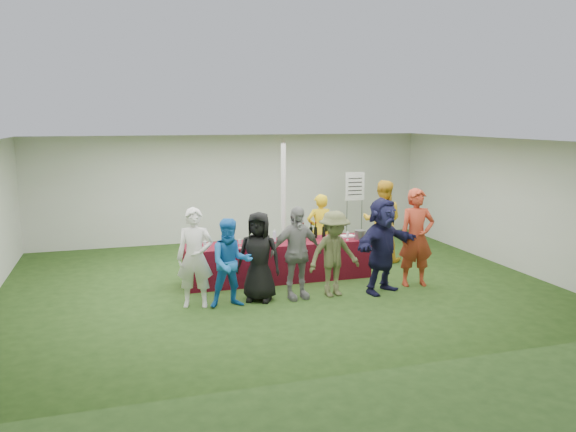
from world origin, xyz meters
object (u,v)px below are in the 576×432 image
object	(u,v)px
customer_1	(231,263)
customer_3	(296,253)
staff_pourer	(320,230)
customer_2	(259,257)
customer_4	(334,254)
customer_5	(382,245)
serving_table	(278,261)
customer_0	(195,258)
wine_list_sign	(355,192)
customer_6	(416,238)
dump_bucket	(360,235)
staff_back	(382,221)

from	to	relation	value
customer_1	customer_3	xyz separation A→B (m)	(1.16, 0.10, 0.07)
staff_pourer	customer_3	distance (m)	2.24
customer_2	customer_4	world-z (taller)	customer_2
customer_4	customer_5	xyz separation A→B (m)	(0.91, -0.05, 0.10)
serving_table	customer_0	bearing A→B (deg)	-147.51
customer_2	customer_3	distance (m)	0.65
staff_pourer	customer_3	size ratio (longest dim) A/B	0.95
customer_5	staff_pourer	bearing A→B (deg)	76.74
wine_list_sign	customer_1	distance (m)	5.44
serving_table	staff_pourer	distance (m)	1.40
customer_1	customer_6	size ratio (longest dim) A/B	0.81
serving_table	staff_pourer	xyz separation A→B (m)	(1.13, 0.74, 0.40)
customer_3	customer_1	bearing A→B (deg)	178.16
customer_0	customer_4	xyz separation A→B (m)	(2.41, -0.14, -0.07)
serving_table	customer_5	xyz separation A→B (m)	(1.57, -1.30, 0.49)
customer_3	customer_6	xyz separation A→B (m)	(2.38, 0.09, 0.10)
dump_bucket	customer_3	bearing A→B (deg)	-149.30
dump_bucket	staff_pourer	distance (m)	1.08
serving_table	staff_pourer	bearing A→B (deg)	33.20
wine_list_sign	customer_0	world-z (taller)	wine_list_sign
serving_table	staff_back	distance (m)	2.76
wine_list_sign	customer_5	world-z (taller)	wine_list_sign
customer_5	customer_1	bearing A→B (deg)	154.17
customer_2	customer_0	bearing A→B (deg)	-153.03
dump_bucket	customer_1	bearing A→B (deg)	-159.08
dump_bucket	customer_4	size ratio (longest dim) A/B	0.14
customer_6	customer_3	bearing A→B (deg)	-169.76
dump_bucket	customer_6	bearing A→B (deg)	-49.85
customer_0	staff_pourer	bearing A→B (deg)	47.95
staff_pourer	customer_4	xyz separation A→B (m)	(-0.46, -1.99, -0.01)
customer_3	serving_table	bearing A→B (deg)	82.58
dump_bucket	customer_0	xyz separation A→B (m)	(-3.36, -0.89, -0.01)
staff_pourer	staff_back	xyz separation A→B (m)	(1.47, 0.04, 0.12)
customer_2	customer_4	distance (m)	1.33
wine_list_sign	customer_2	xyz separation A→B (m)	(-3.34, -3.60, -0.54)
customer_6	customer_5	bearing A→B (deg)	-157.79
dump_bucket	customer_6	xyz separation A→B (m)	(0.75, -0.88, 0.08)
serving_table	customer_1	distance (m)	1.79
customer_1	wine_list_sign	bearing A→B (deg)	44.04
serving_table	customer_3	bearing A→B (deg)	-90.69
customer_4	customer_5	size ratio (longest dim) A/B	0.88
wine_list_sign	staff_pourer	bearing A→B (deg)	-131.59
staff_back	customer_0	xyz separation A→B (m)	(-4.34, -1.88, -0.06)
serving_table	dump_bucket	bearing A→B (deg)	-7.73
staff_back	customer_5	bearing A→B (deg)	95.75
customer_3	customer_4	size ratio (longest dim) A/B	1.07
staff_back	customer_3	world-z (taller)	staff_back
customer_0	customer_3	distance (m)	1.73
customer_0	staff_back	bearing A→B (deg)	38.65
staff_back	serving_table	bearing A→B (deg)	48.59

